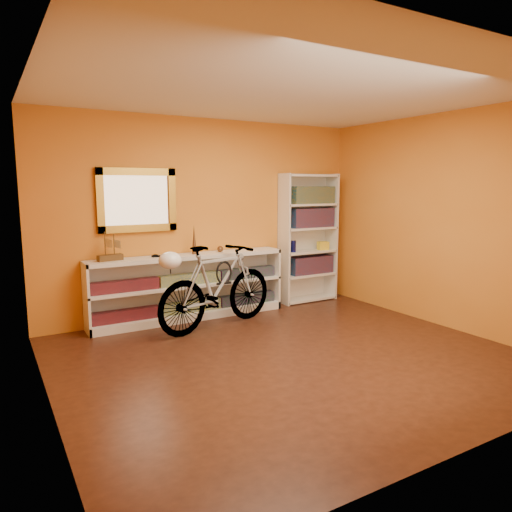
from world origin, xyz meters
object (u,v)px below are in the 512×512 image
console_unit (189,287)px  helmet (170,260)px  bicycle (218,286)px  bookcase (308,238)px

console_unit → helmet: (-0.50, -0.69, 0.48)m
console_unit → bicycle: bearing=-73.9°
bookcase → helmet: bearing=-163.5°
bicycle → console_unit: bearing=2.0°
bookcase → helmet: size_ratio=7.35×
console_unit → helmet: helmet is taller
bookcase → helmet: (-2.42, -0.72, -0.04)m
console_unit → bicycle: bicycle is taller
bookcase → console_unit: bearing=-179.3°
bookcase → bicycle: bookcase is taller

